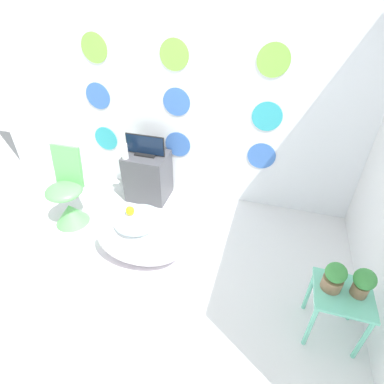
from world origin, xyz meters
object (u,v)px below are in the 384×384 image
bathtub (140,237)px  tv (145,146)px  potted_plant_left (335,277)px  vase (124,151)px  potted_plant_right (364,282)px  chair (68,201)px

bathtub → tv: bearing=109.1°
tv → potted_plant_left: (1.92, -1.23, -0.10)m
vase → bathtub: bearing=-57.3°
bathtub → potted_plant_right: bearing=-9.1°
tv → potted_plant_right: 2.43m
chair → vase: size_ratio=4.35×
bathtub → tv: 1.09m
bathtub → vase: vase is taller
bathtub → potted_plant_right: potted_plant_right is taller
bathtub → potted_plant_left: 1.66m
vase → potted_plant_left: vase is taller
bathtub → chair: size_ratio=1.02×
tv → vase: (-0.19, -0.14, -0.01)m
potted_plant_right → chair: bearing=168.9°
chair → tv: chair is taller
chair → potted_plant_right: bearing=-11.1°
vase → potted_plant_left: (2.11, -1.09, -0.09)m
tv → vase: 0.24m
potted_plant_left → potted_plant_right: size_ratio=1.00×
tv → potted_plant_right: (2.10, -1.23, -0.09)m
bathtub → tv: (-0.33, 0.95, 0.44)m
chair → potted_plant_left: chair is taller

